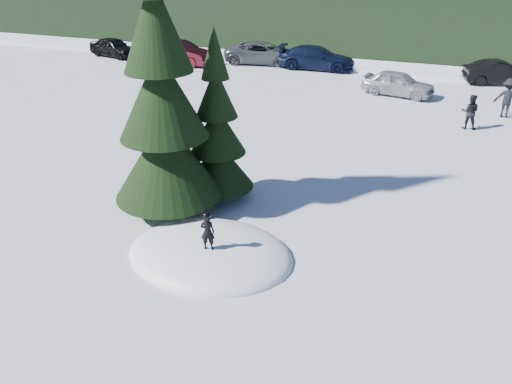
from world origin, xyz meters
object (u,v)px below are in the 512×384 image
(car_4, at_px, (398,83))
(child_skier, at_px, (208,232))
(spruce_short, at_px, (217,135))
(spruce_tall, at_px, (162,106))
(car_2, at_px, (263,53))
(car_5, at_px, (501,73))
(car_3, at_px, (316,58))
(adult_2, at_px, (508,98))
(car_0, at_px, (114,47))
(car_1, at_px, (181,53))
(adult_0, at_px, (470,112))

(car_4, bearing_deg, child_skier, -176.83)
(spruce_short, xyz_separation_m, car_4, (3.92, 14.40, -1.45))
(spruce_tall, bearing_deg, car_2, 102.59)
(child_skier, xyz_separation_m, car_4, (2.56, 17.98, -0.32))
(car_5, bearing_deg, spruce_short, 138.68)
(car_3, bearing_deg, car_2, 82.40)
(spruce_tall, distance_m, spruce_short, 2.11)
(adult_2, relative_size, car_4, 0.48)
(car_4, relative_size, car_5, 0.94)
(car_0, distance_m, car_4, 20.59)
(spruce_tall, bearing_deg, car_1, 117.76)
(adult_2, distance_m, car_1, 20.39)
(adult_0, distance_m, car_1, 19.55)
(child_skier, distance_m, adult_0, 14.89)
(adult_2, height_order, car_2, adult_2)
(spruce_tall, height_order, car_0, spruce_tall)
(spruce_short, xyz_separation_m, car_3, (-1.80, 18.94, -1.38))
(spruce_short, relative_size, car_3, 1.07)
(car_1, bearing_deg, adult_2, -98.57)
(spruce_short, xyz_separation_m, car_2, (-5.62, 19.27, -1.39))
(spruce_short, relative_size, car_1, 1.17)
(spruce_tall, relative_size, car_0, 2.18)
(adult_2, xyz_separation_m, car_3, (-10.91, 6.54, -0.19))
(car_3, bearing_deg, spruce_short, -177.25)
(adult_0, height_order, car_0, adult_0)
(adult_2, bearing_deg, car_2, -13.92)
(adult_2, bearing_deg, car_0, -0.32)
(child_skier, xyz_separation_m, car_2, (-6.97, 22.86, -0.25))
(child_skier, bearing_deg, car_1, -74.39)
(spruce_short, xyz_separation_m, car_1, (-10.73, 17.08, -1.35))
(adult_0, xyz_separation_m, car_1, (-18.22, 7.10, -0.01))
(adult_0, distance_m, adult_2, 2.92)
(spruce_tall, bearing_deg, car_5, 63.46)
(child_skier, relative_size, car_4, 0.26)
(spruce_short, bearing_deg, car_5, 64.19)
(spruce_tall, distance_m, adult_2, 17.28)
(adult_0, height_order, car_5, adult_0)
(spruce_tall, height_order, car_5, spruce_tall)
(car_1, bearing_deg, spruce_short, -143.15)
(adult_2, height_order, car_1, adult_2)
(adult_0, xyz_separation_m, adult_2, (1.63, 2.42, 0.15))
(adult_0, bearing_deg, car_3, -44.10)
(car_2, height_order, car_5, car_2)
(adult_0, height_order, car_3, adult_0)
(adult_0, bearing_deg, adult_2, -124.14)
(car_4, bearing_deg, car_3, 62.81)
(car_5, bearing_deg, car_1, 79.88)
(spruce_short, distance_m, car_0, 24.08)
(car_2, distance_m, car_3, 3.83)
(adult_2, relative_size, car_3, 0.37)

